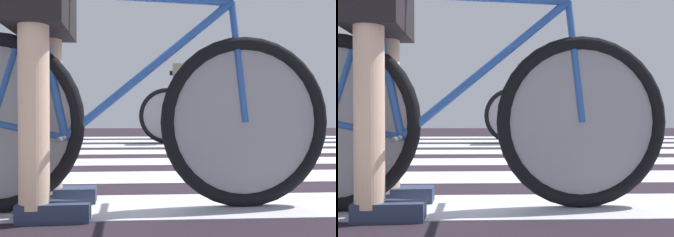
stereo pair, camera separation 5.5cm
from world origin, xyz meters
The scene contains 7 objects.
ground centered at (0.00, 0.00, 0.01)m, with size 18.00×14.00×0.02m.
crosswalk_markings centered at (0.04, 0.16, 0.02)m, with size 5.38×6.54×0.00m.
bicycle_1_of_2 centered at (-0.64, -1.39, 0.41)m, with size 1.74×0.52×0.93m.
cyclist_1_of_2 centered at (-0.95, -1.40, 0.66)m, with size 0.33×0.42×0.99m.
bicycle_2_of_2 centered at (0.24, 2.01, 0.41)m, with size 1.73×0.52×0.93m.
cyclist_2_of_2 centered at (-0.07, 2.04, 0.67)m, with size 0.34×0.43×1.01m.
traffic_cone centered at (-1.98, 1.46, 0.26)m, with size 0.44×0.44×0.51m.
Camera 1 is at (-0.55, -2.99, 0.42)m, focal length 41.81 mm.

